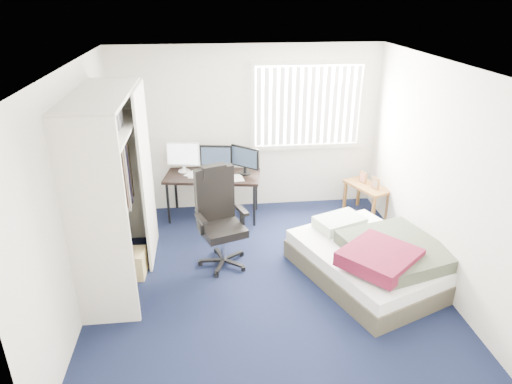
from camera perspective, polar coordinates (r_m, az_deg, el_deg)
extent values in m
plane|color=black|center=(5.60, 1.15, -10.75)|extent=(4.20, 4.20, 0.00)
plane|color=silver|center=(6.96, -1.04, 7.82)|extent=(4.00, 0.00, 4.00)
plane|color=silver|center=(3.20, 6.41, -13.63)|extent=(4.00, 0.00, 4.00)
plane|color=silver|center=(5.14, -21.41, 0.06)|extent=(0.00, 4.20, 4.20)
plane|color=silver|center=(5.61, 21.98, 1.93)|extent=(0.00, 4.20, 4.20)
plane|color=white|center=(4.65, 1.41, 15.44)|extent=(4.20, 4.20, 0.00)
cube|color=white|center=(7.00, 6.44, 10.71)|extent=(1.60, 0.02, 1.20)
cube|color=beige|center=(6.85, 6.74, 15.78)|extent=(1.72, 0.06, 0.06)
cube|color=beige|center=(7.14, 6.26, 5.73)|extent=(1.72, 0.06, 0.06)
cube|color=white|center=(6.94, 6.55, 10.59)|extent=(1.60, 0.04, 1.16)
cube|color=beige|center=(4.60, -19.22, -4.49)|extent=(0.60, 0.04, 2.20)
cube|color=beige|center=(6.22, -16.02, 3.39)|extent=(0.60, 0.04, 2.20)
cube|color=beige|center=(5.07, -18.92, 11.46)|extent=(0.60, 1.80, 0.04)
cube|color=beige|center=(5.16, -18.36, 7.36)|extent=(0.56, 1.74, 0.03)
cylinder|color=silver|center=(5.19, -18.19, 6.10)|extent=(0.03, 1.72, 0.03)
cube|color=#26262B|center=(5.25, -17.76, 1.09)|extent=(0.38, 1.10, 0.90)
cube|color=beige|center=(5.76, -13.52, 2.00)|extent=(0.03, 0.90, 2.20)
cube|color=white|center=(4.70, -19.56, 7.36)|extent=(0.38, 0.30, 0.24)
cube|color=gray|center=(5.18, -18.44, 8.84)|extent=(0.34, 0.28, 0.22)
cube|color=black|center=(6.78, -5.44, 1.99)|extent=(1.47, 0.87, 0.04)
cylinder|color=black|center=(6.80, -10.93, -1.43)|extent=(0.04, 0.04, 0.64)
cylinder|color=black|center=(7.26, -9.99, 0.35)|extent=(0.04, 0.04, 0.64)
cylinder|color=black|center=(6.61, -0.22, -1.71)|extent=(0.04, 0.04, 0.64)
cylinder|color=black|center=(7.09, 0.03, 0.14)|extent=(0.04, 0.04, 0.64)
cube|color=white|center=(6.85, -9.09, 4.72)|extent=(0.50, 0.11, 0.36)
cube|color=white|center=(6.85, -9.09, 4.72)|extent=(0.44, 0.08, 0.31)
cube|color=black|center=(6.78, -5.02, 4.53)|extent=(0.48, 0.11, 0.32)
cube|color=#1E2838|center=(6.78, -5.02, 4.53)|extent=(0.43, 0.08, 0.27)
cube|color=black|center=(6.69, -1.37, 4.38)|extent=(0.48, 0.11, 0.32)
cube|color=#1E2838|center=(6.69, -1.37, 4.38)|extent=(0.43, 0.08, 0.27)
cube|color=white|center=(6.70, -6.74, 1.95)|extent=(0.42, 0.20, 0.02)
cube|color=black|center=(6.66, -4.39, 1.93)|extent=(0.08, 0.11, 0.02)
cylinder|color=silver|center=(6.66, -3.17, 2.60)|extent=(0.08, 0.08, 0.16)
cube|color=white|center=(6.77, -5.45, 2.17)|extent=(0.34, 0.33, 0.00)
cube|color=black|center=(5.85, -4.08, -8.44)|extent=(0.75, 0.75, 0.12)
cylinder|color=silver|center=(5.74, -4.14, -6.70)|extent=(0.06, 0.06, 0.39)
cube|color=black|center=(5.63, -4.21, -4.72)|extent=(0.63, 0.63, 0.10)
cube|color=black|center=(5.64, -5.19, -0.20)|extent=(0.50, 0.26, 0.69)
cube|color=black|center=(5.53, -5.31, 2.59)|extent=(0.32, 0.21, 0.16)
cube|color=black|center=(5.45, -6.87, -3.38)|extent=(0.16, 0.28, 0.04)
cube|color=black|center=(5.62, -1.76, -2.31)|extent=(0.16, 0.28, 0.04)
cube|color=white|center=(6.86, -6.34, -1.88)|extent=(0.31, 0.26, 0.03)
cylinder|color=white|center=(6.86, -7.23, -2.96)|extent=(0.03, 0.03, 0.20)
cylinder|color=white|center=(6.99, -7.03, -2.41)|extent=(0.03, 0.03, 0.20)
cylinder|color=white|center=(6.83, -5.55, -3.01)|extent=(0.03, 0.03, 0.20)
cylinder|color=white|center=(6.96, -5.38, -2.46)|extent=(0.03, 0.03, 0.20)
cube|color=brown|center=(7.07, 13.73, 0.67)|extent=(0.61, 0.80, 0.04)
cube|color=brown|center=(6.88, 14.45, -2.35)|extent=(0.05, 0.05, 0.45)
cube|color=brown|center=(7.30, 11.06, -0.45)|extent=(0.05, 0.05, 0.45)
cube|color=brown|center=(7.06, 16.10, -1.84)|extent=(0.05, 0.05, 0.45)
cube|color=brown|center=(7.47, 12.70, -0.01)|extent=(0.05, 0.05, 0.45)
cube|color=brown|center=(6.93, 14.71, 1.05)|extent=(0.07, 0.14, 0.18)
cube|color=brown|center=(7.10, 13.23, 1.79)|extent=(0.07, 0.14, 0.18)
cube|color=#433E30|center=(5.75, 13.87, -9.15)|extent=(1.89, 2.13, 0.23)
cube|color=white|center=(5.65, 14.06, -7.57)|extent=(1.83, 2.08, 0.16)
cube|color=beige|center=(5.97, 10.40, -3.76)|extent=(0.71, 0.59, 0.14)
cube|color=#33392A|center=(5.53, 17.09, -7.03)|extent=(1.25, 1.32, 0.18)
cube|color=#4E0D16|center=(5.21, 15.17, -7.89)|extent=(1.02, 1.02, 0.16)
cube|color=tan|center=(5.79, -15.81, -8.61)|extent=(0.45, 0.35, 0.32)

